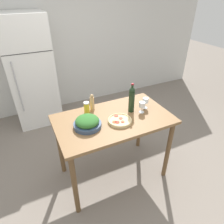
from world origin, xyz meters
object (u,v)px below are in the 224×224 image
object	(u,v)px
salad_bowl	(87,122)
salt_canister	(87,108)
wine_glass_far	(146,101)
refrigerator	(31,73)
wine_glass_near	(142,105)
pepper_mill	(92,103)
homemade_pizza	(120,120)
wine_bottle	(132,99)

from	to	relation	value
salad_bowl	salt_canister	bearing A→B (deg)	71.58
wine_glass_far	refrigerator	bearing A→B (deg)	122.29
wine_glass_near	salad_bowl	xyz separation A→B (m)	(-0.68, 0.00, -0.04)
wine_glass_far	salad_bowl	bearing A→B (deg)	-175.29
wine_glass_near	pepper_mill	world-z (taller)	pepper_mill
refrigerator	salad_bowl	size ratio (longest dim) A/B	6.29
salad_bowl	homemade_pizza	distance (m)	0.36
refrigerator	wine_bottle	distance (m)	2.00
salad_bowl	salt_canister	size ratio (longest dim) A/B	2.12
wine_glass_near	salt_canister	distance (m)	0.65
refrigerator	wine_glass_far	bearing A→B (deg)	-57.71
homemade_pizza	wine_bottle	bearing A→B (deg)	31.98
wine_glass_near	homemade_pizza	world-z (taller)	wine_glass_near
refrigerator	salt_canister	size ratio (longest dim) A/B	13.31
wine_glass_near	pepper_mill	distance (m)	0.59
pepper_mill	salad_bowl	xyz separation A→B (m)	(-0.17, -0.30, -0.05)
pepper_mill	salad_bowl	world-z (taller)	pepper_mill
homemade_pizza	refrigerator	bearing A→B (deg)	110.23
refrigerator	homemade_pizza	world-z (taller)	refrigerator
wine_bottle	wine_glass_far	xyz separation A→B (m)	(0.19, -0.01, -0.07)
pepper_mill	homemade_pizza	bearing A→B (deg)	-64.16
refrigerator	wine_bottle	xyz separation A→B (m)	(0.93, -1.77, 0.13)
pepper_mill	salt_canister	bearing A→B (deg)	-157.17
refrigerator	pepper_mill	distance (m)	1.63
refrigerator	wine_glass_near	xyz separation A→B (m)	(1.03, -1.84, 0.06)
wine_bottle	salad_bowl	world-z (taller)	wine_bottle
wine_bottle	wine_glass_near	distance (m)	0.14
wine_bottle	wine_glass_far	size ratio (longest dim) A/B	2.66
wine_glass_near	salt_canister	size ratio (longest dim) A/B	0.96
wine_bottle	homemade_pizza	distance (m)	0.30
wine_bottle	salad_bowl	distance (m)	0.59
refrigerator	homemade_pizza	bearing A→B (deg)	-69.77
wine_glass_near	pepper_mill	xyz separation A→B (m)	(-0.51, 0.31, 0.00)
wine_bottle	salad_bowl	bearing A→B (deg)	-172.85
wine_glass_near	salt_canister	world-z (taller)	salt_canister
wine_glass_far	salad_bowl	distance (m)	0.77
refrigerator	wine_glass_far	size ratio (longest dim) A/B	13.80
salt_canister	wine_glass_near	bearing A→B (deg)	-24.64
wine_glass_far	pepper_mill	distance (m)	0.64
salad_bowl	salt_canister	distance (m)	0.28
wine_glass_near	refrigerator	bearing A→B (deg)	119.21
wine_bottle	homemade_pizza	bearing A→B (deg)	-148.02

